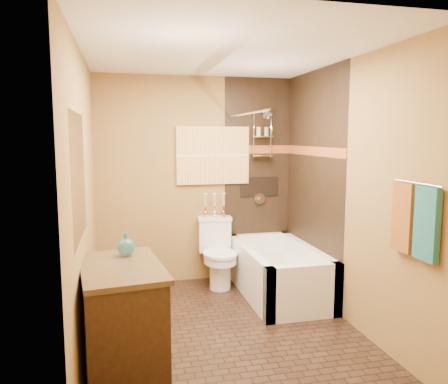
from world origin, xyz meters
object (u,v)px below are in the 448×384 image
object	(u,v)px
sunset_painting	(213,156)
bathtub	(278,276)
vanity	(121,319)
toilet	(218,252)

from	to	relation	value
sunset_painting	bathtub	size ratio (longest dim) A/B	0.60
vanity	sunset_painting	bearing A→B (deg)	53.41
bathtub	vanity	size ratio (longest dim) A/B	1.48
bathtub	toilet	world-z (taller)	toilet
bathtub	toilet	xyz separation A→B (m)	(-0.60, 0.46, 0.19)
sunset_painting	bathtub	world-z (taller)	sunset_painting
vanity	bathtub	bearing A→B (deg)	29.25
bathtub	vanity	distance (m)	2.15
toilet	vanity	size ratio (longest dim) A/B	0.79
sunset_painting	vanity	distance (m)	2.56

